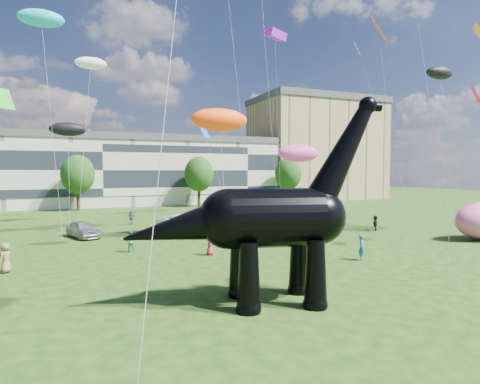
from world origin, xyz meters
name	(u,v)px	position (x,y,z in m)	size (l,w,h in m)	color
ground	(346,302)	(0.00, 0.00, 0.00)	(220.00, 220.00, 0.00)	#16330C
terrace_row	(101,173)	(-8.00, 62.00, 6.00)	(78.00, 11.00, 12.00)	beige
apartment_block	(316,151)	(40.00, 65.00, 11.00)	(28.00, 18.00, 22.00)	tan
tree_mid_left	(78,171)	(-12.00, 53.00, 6.29)	(5.20, 5.20, 9.44)	#382314
tree_mid_right	(199,171)	(8.00, 53.00, 6.29)	(5.20, 5.20, 9.44)	#382314
tree_far_right	(288,171)	(26.00, 53.00, 6.29)	(5.20, 5.20, 9.44)	#382314
dinosaur_sculpture	(265,222)	(-3.75, 1.36, 3.94)	(12.80, 4.58, 10.42)	black
car_silver	(83,229)	(-11.64, 24.92, 0.82)	(1.94, 4.82, 1.64)	#ABACB0
car_grey	(185,226)	(-1.85, 24.45, 0.68)	(1.44, 4.12, 1.36)	slate
car_white	(184,222)	(-1.32, 27.01, 0.80)	(2.64, 5.73, 1.59)	white
car_dark	(235,219)	(4.59, 26.72, 0.80)	(2.24, 5.51, 1.60)	#595960
gazebo_near	(310,204)	(16.97, 30.38, 1.90)	(4.76, 4.76, 2.71)	silver
gazebo_far	(292,206)	(13.08, 28.44, 1.89)	(4.70, 4.70, 2.69)	white
visitors	(231,237)	(-0.35, 14.97, 0.85)	(52.30, 44.71, 1.88)	olive
kites	(199,50)	(-1.24, 21.06, 17.74)	(64.24, 49.77, 24.34)	red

